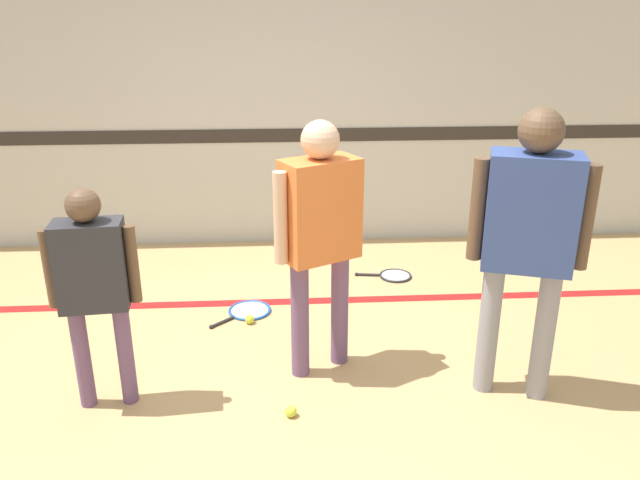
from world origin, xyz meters
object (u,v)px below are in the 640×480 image
person_student_left (93,277)px  racket_spare_on_floor (248,311)px  person_student_right (529,227)px  person_instructor (320,223)px  tennis_ball_near_instructor (291,411)px  tennis_ball_by_spare_racket (250,319)px  racket_second_spare (393,275)px

person_student_left → racket_spare_on_floor: size_ratio=2.54×
person_student_right → racket_spare_on_floor: size_ratio=3.32×
person_instructor → tennis_ball_near_instructor: (-0.19, -0.50, -0.93)m
tennis_ball_by_spare_racket → person_student_left: bearing=-130.2°
racket_spare_on_floor → tennis_ball_near_instructor: tennis_ball_near_instructor is taller
person_student_left → racket_spare_on_floor: bearing=50.1°
person_student_right → person_student_left: bearing=17.1°
person_student_left → tennis_ball_near_instructor: size_ratio=19.27×
person_instructor → tennis_ball_near_instructor: size_ratio=23.51×
person_student_right → racket_spare_on_floor: bearing=-17.0°
person_student_left → racket_second_spare: 2.65m
person_student_right → racket_spare_on_floor: 2.18m
racket_second_spare → tennis_ball_near_instructor: size_ratio=7.46×
tennis_ball_by_spare_racket → racket_second_spare: bearing=32.7°
person_instructor → person_student_right: person_student_right is taller
racket_second_spare → tennis_ball_by_spare_racket: bearing=40.3°
person_instructor → tennis_ball_near_instructor: person_instructor is taller
person_instructor → racket_spare_on_floor: person_instructor is taller
tennis_ball_near_instructor → tennis_ball_by_spare_racket: 1.13m
racket_second_spare → tennis_ball_near_instructor: (-0.89, -1.84, 0.02)m
racket_second_spare → person_instructor: bearing=70.1°
person_instructor → person_student_left: (-1.23, -0.30, -0.17)m
person_instructor → tennis_ball_by_spare_racket: 1.20m
person_instructor → racket_second_spare: bearing=35.2°
racket_spare_on_floor → person_instructor: bearing=79.3°
person_student_left → tennis_ball_by_spare_racket: 1.40m
person_student_right → tennis_ball_near_instructor: (-1.29, -0.16, -0.99)m
racket_spare_on_floor → racket_second_spare: (1.19, 0.57, 0.00)m
racket_spare_on_floor → tennis_ball_by_spare_racket: (0.02, -0.17, 0.02)m
person_instructor → racket_spare_on_floor: 1.32m
tennis_ball_near_instructor → tennis_ball_by_spare_racket: bearing=104.1°
person_student_right → tennis_ball_by_spare_racket: person_student_right is taller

